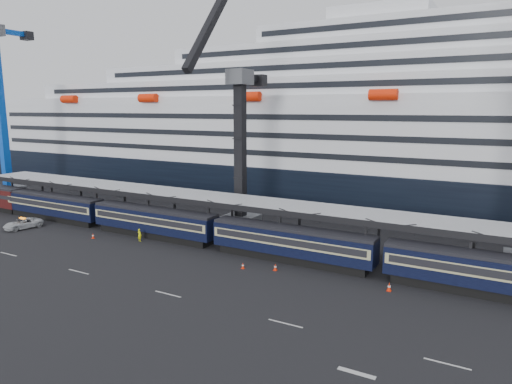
% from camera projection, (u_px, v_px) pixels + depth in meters
% --- Properties ---
extents(ground, '(260.00, 260.00, 0.00)m').
position_uv_depth(ground, '(327.00, 310.00, 38.77)').
color(ground, black).
rests_on(ground, ground).
extents(lane_markings, '(111.00, 4.27, 0.02)m').
position_uv_depth(lane_markings, '(415.00, 365.00, 30.37)').
color(lane_markings, beige).
rests_on(lane_markings, ground).
extents(train, '(133.05, 3.00, 4.05)m').
position_uv_depth(train, '(319.00, 246.00, 49.19)').
color(train, black).
rests_on(train, ground).
extents(canopy, '(130.00, 6.25, 5.53)m').
position_uv_depth(canopy, '(373.00, 216.00, 49.85)').
color(canopy, '#A1A5A9').
rests_on(canopy, ground).
extents(cruise_ship, '(214.09, 28.84, 34.00)m').
position_uv_depth(cruise_ship, '(419.00, 136.00, 76.57)').
color(cruise_ship, black).
rests_on(cruise_ship, ground).
extents(crane_dark_near, '(4.50, 17.75, 35.08)m').
position_uv_depth(crane_dark_near, '(239.00, 145.00, 62.17)').
color(crane_dark_near, '#474A4F').
rests_on(crane_dark_near, ground).
extents(pickup_truck, '(3.41, 5.53, 1.43)m').
position_uv_depth(pickup_truck, '(23.00, 224.00, 64.95)').
color(pickup_truck, silver).
rests_on(pickup_truck, ground).
extents(worker, '(0.66, 0.49, 1.67)m').
position_uv_depth(worker, '(140.00, 235.00, 58.61)').
color(worker, '#E2E50C').
rests_on(worker, ground).
extents(traffic_cone_a, '(0.36, 0.36, 0.73)m').
position_uv_depth(traffic_cone_a, '(29.00, 225.00, 65.49)').
color(traffic_cone_a, '#FC2807').
rests_on(traffic_cone_a, ground).
extents(traffic_cone_b, '(0.36, 0.36, 0.72)m').
position_uv_depth(traffic_cone_b, '(93.00, 236.00, 59.99)').
color(traffic_cone_b, '#FC2807').
rests_on(traffic_cone_b, ground).
extents(traffic_cone_c, '(0.34, 0.34, 0.67)m').
position_uv_depth(traffic_cone_c, '(243.00, 266.00, 48.70)').
color(traffic_cone_c, '#FC2807').
rests_on(traffic_cone_c, ground).
extents(traffic_cone_d, '(0.38, 0.38, 0.76)m').
position_uv_depth(traffic_cone_d, '(275.00, 267.00, 48.17)').
color(traffic_cone_d, '#FC2807').
rests_on(traffic_cone_d, ground).
extents(traffic_cone_e, '(0.42, 0.42, 0.85)m').
position_uv_depth(traffic_cone_e, '(389.00, 287.00, 42.72)').
color(traffic_cone_e, '#FC2807').
rests_on(traffic_cone_e, ground).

